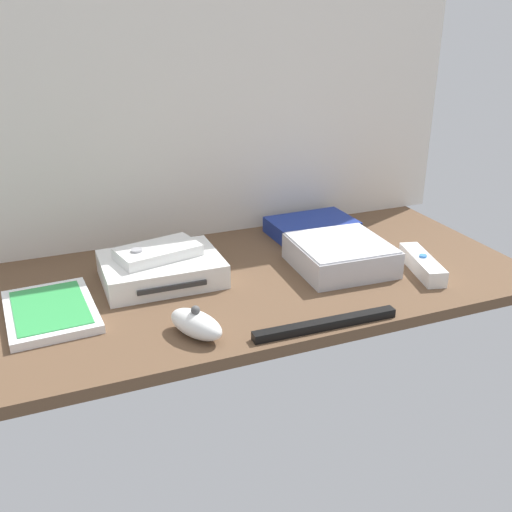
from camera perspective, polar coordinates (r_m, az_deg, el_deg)
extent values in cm
cube|color=brown|center=(109.43, 0.00, -2.41)|extent=(100.00, 48.00, 2.00)
cube|color=silver|center=(122.71, -4.50, 16.43)|extent=(110.00, 1.20, 64.00)
cube|color=white|center=(107.90, -9.14, -1.23)|extent=(21.16, 16.21, 4.40)
cube|color=#2D2D2D|center=(100.63, -8.09, -3.03)|extent=(12.01, 0.72, 0.80)
cube|color=silver|center=(112.61, 8.17, 0.06)|extent=(17.70, 17.70, 5.00)
cube|color=silver|center=(111.61, 8.24, 1.31)|extent=(16.99, 16.99, 0.30)
cube|color=white|center=(100.90, -19.26, -5.07)|extent=(14.60, 19.70, 1.40)
cube|color=green|center=(100.55, -19.32, -4.68)|extent=(12.01, 16.91, 0.16)
cube|color=navy|center=(128.67, 5.41, 2.80)|extent=(18.26, 12.40, 3.40)
cube|color=#19D833|center=(123.64, 6.78, 1.88)|extent=(8.01, 0.58, 0.60)
cube|color=white|center=(114.42, 15.77, -0.77)|extent=(7.18, 15.23, 3.00)
cylinder|color=#387FDB|center=(113.77, 15.86, 0.01)|extent=(1.40, 1.40, 0.40)
ellipsoid|color=white|center=(89.49, -5.82, -6.58)|extent=(8.55, 10.90, 4.00)
sphere|color=#4C4C4C|center=(88.33, -5.88, -5.23)|extent=(1.40, 1.40, 1.40)
cube|color=white|center=(107.06, -9.47, 0.41)|extent=(15.77, 10.88, 2.00)
cylinder|color=#99999E|center=(105.16, -11.48, 0.54)|extent=(2.38, 2.38, 0.40)
cube|color=black|center=(92.33, 6.77, -6.56)|extent=(24.04, 2.43, 1.40)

